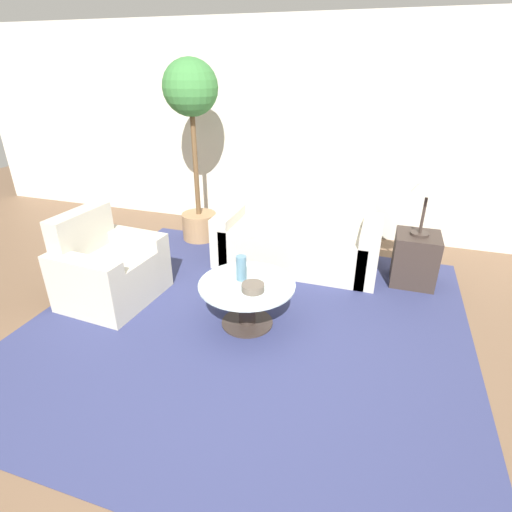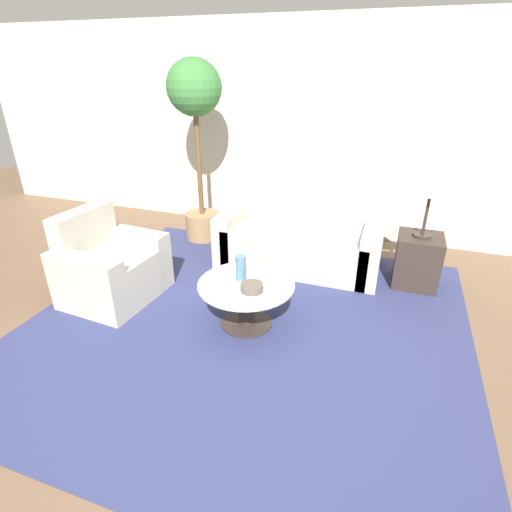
{
  "view_description": "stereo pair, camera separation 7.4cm",
  "coord_description": "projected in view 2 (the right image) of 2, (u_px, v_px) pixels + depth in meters",
  "views": [
    {
      "loc": [
        1.04,
        -2.12,
        2.08
      ],
      "look_at": [
        0.06,
        0.88,
        0.55
      ],
      "focal_mm": 28.0,
      "sensor_mm": 36.0,
      "label": 1
    },
    {
      "loc": [
        1.11,
        -2.1,
        2.08
      ],
      "look_at": [
        0.06,
        0.88,
        0.55
      ],
      "focal_mm": 28.0,
      "sensor_mm": 36.0,
      "label": 2
    }
  ],
  "objects": [
    {
      "name": "armchair",
      "position": [
        109.0,
        269.0,
        3.85
      ],
      "size": [
        0.81,
        0.92,
        0.86
      ],
      "rotation": [
        0.0,
        0.0,
        1.5
      ],
      "color": "#B2AD9E",
      "rests_on": "ground_plane"
    },
    {
      "name": "wall_back",
      "position": [
        307.0,
        132.0,
        4.99
      ],
      "size": [
        10.0,
        0.06,
        2.6
      ],
      "color": "beige",
      "rests_on": "ground_plane"
    },
    {
      "name": "bowl",
      "position": [
        252.0,
        287.0,
        3.24
      ],
      "size": [
        0.19,
        0.19,
        0.06
      ],
      "color": "brown",
      "rests_on": "coffee_table"
    },
    {
      "name": "table_lamp",
      "position": [
        432.0,
        186.0,
        3.72
      ],
      "size": [
        0.3,
        0.3,
        0.64
      ],
      "color": "#332823",
      "rests_on": "side_table"
    },
    {
      "name": "vase",
      "position": [
        241.0,
        268.0,
        3.38
      ],
      "size": [
        0.09,
        0.09,
        0.22
      ],
      "color": "slate",
      "rests_on": "coffee_table"
    },
    {
      "name": "ground_plane",
      "position": [
        210.0,
        368.0,
        3.02
      ],
      "size": [
        14.0,
        14.0,
        0.0
      ],
      "primitive_type": "plane",
      "color": "brown"
    },
    {
      "name": "sofa_main",
      "position": [
        301.0,
        238.0,
        4.51
      ],
      "size": [
        1.77,
        0.82,
        0.89
      ],
      "color": "#B2AD9E",
      "rests_on": "ground_plane"
    },
    {
      "name": "coffee_table",
      "position": [
        246.0,
        298.0,
        3.42
      ],
      "size": [
        0.82,
        0.82,
        0.41
      ],
      "color": "#332823",
      "rests_on": "ground_plane"
    },
    {
      "name": "potted_plant",
      "position": [
        196.0,
        120.0,
        4.63
      ],
      "size": [
        0.63,
        0.63,
        2.15
      ],
      "color": "#93704C",
      "rests_on": "ground_plane"
    },
    {
      "name": "rug",
      "position": [
        247.0,
        323.0,
        3.54
      ],
      "size": [
        3.74,
        3.54,
        0.01
      ],
      "color": "navy",
      "rests_on": "ground_plane"
    },
    {
      "name": "side_table",
      "position": [
        417.0,
        261.0,
        4.06
      ],
      "size": [
        0.43,
        0.43,
        0.54
      ],
      "color": "#332823",
      "rests_on": "ground_plane"
    }
  ]
}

